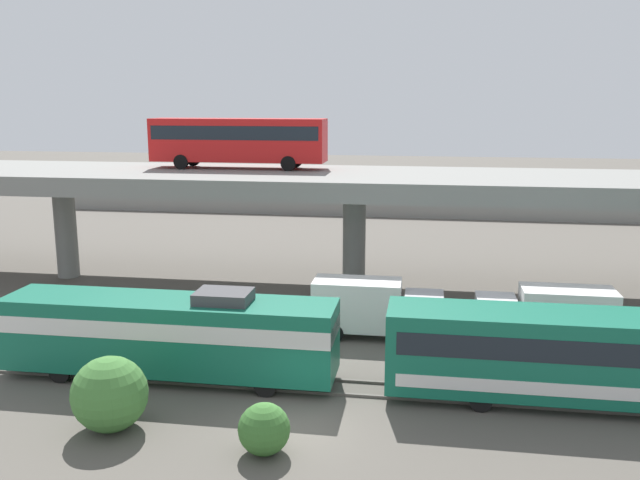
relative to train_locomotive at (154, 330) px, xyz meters
name	(u,v)px	position (x,y,z in m)	size (l,w,h in m)	color
ground_plane	(297,430)	(7.30, -4.00, -2.19)	(260.00, 260.00, 0.00)	#565149
rail_strip_near	(311,392)	(7.30, -0.73, -2.13)	(110.00, 0.12, 0.12)	#59544C
rail_strip_far	(317,379)	(7.30, 0.73, -2.13)	(110.00, 0.12, 0.12)	#59544C
train_locomotive	(154,330)	(0.00, 0.00, 0.00)	(16.01, 3.04, 4.18)	#14664C
highway_overpass	(355,186)	(7.30, 16.00, 4.69)	(96.00, 10.68, 7.70)	gray
transit_bus_on_overpass	(238,138)	(-0.95, 17.90, 7.57)	(12.00, 2.68, 3.40)	red
service_truck_west	(549,315)	(18.24, 6.90, -0.56)	(6.80, 2.46, 3.04)	silver
service_truck_east	(374,307)	(9.34, 6.90, -0.56)	(6.80, 2.46, 3.04)	#B7B7BC
pier_parking_lot	(386,201)	(7.30, 51.00, -1.43)	(72.12, 13.64, 1.52)	gray
parked_car_0	(620,190)	(33.62, 53.58, 0.10)	(4.50, 1.87, 1.50)	black
parked_car_1	(420,191)	(11.18, 49.13, 0.10)	(4.12, 1.88, 1.50)	silver
parked_car_2	(363,185)	(4.27, 53.73, 0.10)	(4.10, 1.99, 1.50)	silver
parked_car_3	(297,189)	(-2.81, 48.39, 0.10)	(4.04, 1.85, 1.50)	black
harbor_water	(396,184)	(7.30, 74.00, -2.19)	(140.00, 36.00, 0.01)	#385B7A
shrub_left	(110,394)	(0.32, -5.08, -0.75)	(2.89, 2.89, 2.89)	#427C38
shrub_right	(264,429)	(6.50, -5.92, -1.26)	(1.87, 1.87, 1.87)	#396E2E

